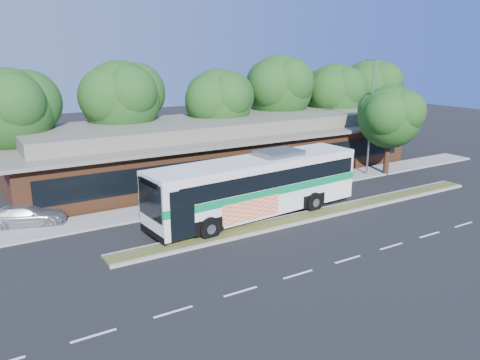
{
  "coord_description": "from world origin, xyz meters",
  "views": [
    {
      "loc": [
        -18.05,
        -19.85,
        9.54
      ],
      "look_at": [
        -3.72,
        3.73,
        2.0
      ],
      "focal_mm": 35.0,
      "sensor_mm": 36.0,
      "label": 1
    }
  ],
  "objects": [
    {
      "name": "transit_bus",
      "position": [
        -3.34,
        2.4,
        2.14
      ],
      "size": [
        13.88,
        4.03,
        3.85
      ],
      "rotation": [
        0.0,
        0.0,
        0.08
      ],
      "color": "silver",
      "rests_on": "ground"
    },
    {
      "name": "tree_bg_e",
      "position": [
        14.42,
        15.14,
        5.74
      ],
      "size": [
        6.47,
        5.8,
        8.5
      ],
      "color": "black",
      "rests_on": "ground"
    },
    {
      "name": "sidewalk",
      "position": [
        0.0,
        6.4,
        0.06
      ],
      "size": [
        44.0,
        2.6,
        0.12
      ],
      "primitive_type": "cube",
      "color": "gray",
      "rests_on": "ground"
    },
    {
      "name": "lamp_post",
      "position": [
        9.56,
        6.0,
        4.9
      ],
      "size": [
        0.93,
        0.18,
        9.07
      ],
      "color": "slate",
      "rests_on": "ground"
    },
    {
      "name": "tree_bg_c",
      "position": [
        1.4,
        15.13,
        5.59
      ],
      "size": [
        6.24,
        5.6,
        8.26
      ],
      "color": "black",
      "rests_on": "ground"
    },
    {
      "name": "sidewalk_tree",
      "position": [
        11.35,
        5.42,
        4.76
      ],
      "size": [
        5.43,
        4.87,
        7.08
      ],
      "color": "black",
      "rests_on": "ground"
    },
    {
      "name": "sedan",
      "position": [
        -15.41,
        7.8,
        0.63
      ],
      "size": [
        4.64,
        2.92,
        1.25
      ],
      "primitive_type": "imported",
      "rotation": [
        0.0,
        0.0,
        1.28
      ],
      "color": "#B7B9BF",
      "rests_on": "ground"
    },
    {
      "name": "tree_bg_b",
      "position": [
        -6.57,
        16.14,
        6.14
      ],
      "size": [
        6.69,
        6.0,
        9.0
      ],
      "color": "black",
      "rests_on": "ground"
    },
    {
      "name": "tree_bg_f",
      "position": [
        20.43,
        16.14,
        6.06
      ],
      "size": [
        6.69,
        6.0,
        8.92
      ],
      "color": "black",
      "rests_on": "ground"
    },
    {
      "name": "median_strip",
      "position": [
        0.0,
        0.6,
        0.07
      ],
      "size": [
        26.0,
        1.1,
        0.15
      ],
      "primitive_type": "cube",
      "color": "#424B1F",
      "rests_on": "ground"
    },
    {
      "name": "tree_bg_a",
      "position": [
        -14.58,
        15.14,
        5.87
      ],
      "size": [
        6.47,
        5.8,
        8.63
      ],
      "color": "black",
      "rests_on": "ground"
    },
    {
      "name": "plaza_building",
      "position": [
        0.0,
        12.99,
        2.13
      ],
      "size": [
        33.2,
        11.2,
        4.45
      ],
      "color": "brown",
      "rests_on": "ground"
    },
    {
      "name": "tree_bg_d",
      "position": [
        8.45,
        16.15,
        6.42
      ],
      "size": [
        6.91,
        6.2,
        9.37
      ],
      "color": "black",
      "rests_on": "ground"
    },
    {
      "name": "ground",
      "position": [
        0.0,
        0.0,
        0.0
      ],
      "size": [
        120.0,
        120.0,
        0.0
      ],
      "primitive_type": "plane",
      "color": "black",
      "rests_on": "ground"
    }
  ]
}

